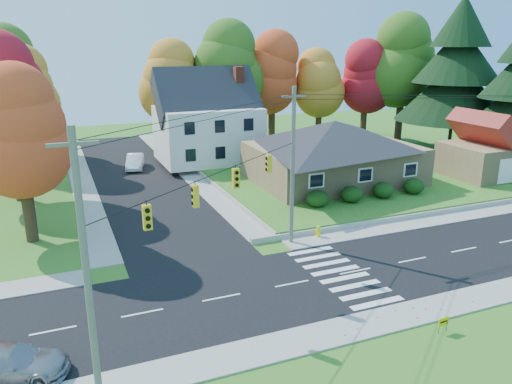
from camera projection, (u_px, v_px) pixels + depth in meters
ground at (355, 271)px, 28.30m from camera, size 120.00×120.00×0.00m
road_main at (355, 271)px, 28.30m from camera, size 90.00×8.00×0.02m
road_cross at (136, 176)px, 48.40m from camera, size 8.00×44.00×0.02m
sidewalk_north at (313, 240)px, 32.72m from camera, size 90.00×2.00×0.08m
sidewalk_south at (413, 313)px, 23.86m from camera, size 90.00×2.00×0.08m
lawn at (349, 166)px, 51.57m from camera, size 30.00×30.00×0.50m
ranch_house at (334, 150)px, 44.45m from camera, size 14.60×10.60×5.40m
colonial_house at (208, 122)px, 51.79m from camera, size 10.40×8.40×9.60m
garage at (487, 151)px, 46.14m from camera, size 7.30×6.30×4.60m
hedge_row at (368, 192)px, 39.39m from camera, size 10.70×1.70×1.27m
traffic_infrastructure at (345, 179)px, 27.97m from camera, size 38.10×10.66×10.00m
tree_lot_0 at (173, 82)px, 55.29m from camera, size 6.72×6.72×12.51m
tree_lot_1 at (227, 69)px, 56.22m from camera, size 7.84×7.84×14.60m
tree_lot_2 at (272, 73)px, 59.49m from camera, size 7.28×7.28×13.56m
tree_lot_3 at (320, 83)px, 61.17m from camera, size 6.16×6.16×11.47m
tree_lot_4 at (366, 77)px, 62.28m from camera, size 6.72×6.72×12.51m
tree_lot_5 at (404, 61)px, 61.41m from camera, size 8.40×8.40×15.64m
conifer_east_a at (457, 72)px, 54.94m from camera, size 12.80×12.80×16.96m
tree_west_0 at (18, 133)px, 30.66m from camera, size 6.16×6.16×11.47m
tree_west_1 at (7, 96)px, 38.78m from camera, size 7.28×7.28×13.56m
tree_west_2 at (26, 93)px, 48.18m from camera, size 6.72×6.72×12.51m
tree_west_3 at (6, 75)px, 54.16m from camera, size 7.84×7.84×14.60m
silver_sedan at (10, 362)px, 19.19m from camera, size 4.79×3.29×1.29m
white_car at (135, 162)px, 51.17m from camera, size 2.58×4.71×1.47m
fire_hydrant at (318, 232)px, 33.12m from camera, size 0.48×0.37×0.84m
yard_sign at (444, 322)px, 22.21m from camera, size 0.60×0.10×0.75m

